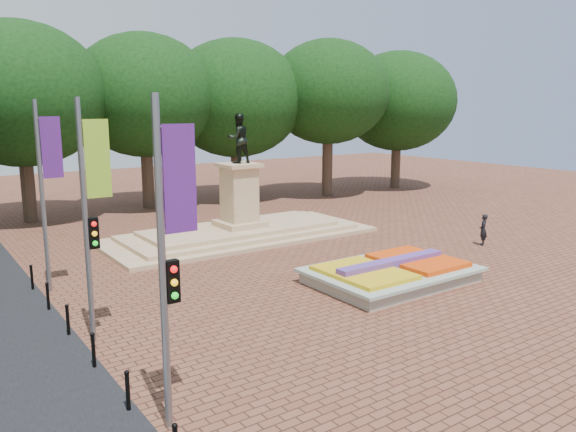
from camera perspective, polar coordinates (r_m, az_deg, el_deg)
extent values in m
plane|color=brown|center=(23.22, 5.14, -5.87)|extent=(90.00, 90.00, 0.00)
cube|color=gray|center=(22.42, 10.43, -6.04)|extent=(6.00, 4.00, 0.45)
cube|color=#A9B6A5|center=(22.34, 10.46, -5.36)|extent=(6.30, 4.30, 0.12)
cube|color=#FB4E0D|center=(23.33, 12.98, -4.43)|extent=(2.60, 3.40, 0.22)
cube|color=yellow|center=(21.33, 7.71, -5.73)|extent=(2.60, 3.40, 0.18)
cube|color=#5A3593|center=(22.28, 10.48, -4.82)|extent=(5.20, 0.55, 0.38)
cube|color=tan|center=(29.55, -4.90, -1.99)|extent=(14.00, 6.00, 0.20)
cube|color=tan|center=(29.50, -4.91, -1.62)|extent=(12.00, 5.00, 0.20)
cube|color=tan|center=(29.46, -4.92, -1.24)|extent=(10.00, 4.00, 0.20)
cube|color=tan|center=(29.41, -4.92, -0.76)|extent=(2.20, 2.20, 0.30)
cube|color=tan|center=(29.13, -4.97, 2.23)|extent=(1.50, 1.50, 2.80)
cube|color=tan|center=(28.94, -5.02, 5.16)|extent=(1.90, 1.90, 0.20)
imported|color=black|center=(28.84, -5.07, 7.84)|extent=(1.22, 0.95, 2.50)
cylinder|color=#38271E|center=(35.83, -24.45, 2.44)|extent=(0.80, 0.80, 4.00)
ellipsoid|color=black|center=(35.52, -25.05, 9.94)|extent=(8.80, 8.80, 7.48)
cylinder|color=#38271E|center=(37.71, -13.96, 3.48)|extent=(0.80, 0.80, 4.00)
ellipsoid|color=black|center=(37.42, -14.30, 10.62)|extent=(8.80, 8.80, 7.48)
cylinder|color=#38271E|center=(40.73, -4.73, 4.30)|extent=(0.80, 0.80, 4.00)
ellipsoid|color=black|center=(40.46, -4.84, 10.92)|extent=(8.80, 8.80, 7.48)
cylinder|color=#38271E|center=(44.65, 3.07, 4.91)|extent=(0.80, 0.80, 4.00)
ellipsoid|color=black|center=(44.40, 3.13, 10.94)|extent=(8.80, 8.80, 7.48)
cylinder|color=#38271E|center=(49.26, 9.52, 5.34)|extent=(0.80, 0.80, 4.00)
ellipsoid|color=black|center=(49.03, 9.69, 10.81)|extent=(8.80, 8.80, 7.48)
cylinder|color=slate|center=(11.70, -12.64, -5.25)|extent=(0.16, 0.16, 7.00)
cube|color=#531C77|center=(11.51, -10.95, 3.71)|extent=(0.70, 0.04, 2.20)
cylinder|color=slate|center=(16.79, -19.87, -0.73)|extent=(0.16, 0.16, 7.00)
cube|color=#92C727|center=(16.66, -18.78, 5.52)|extent=(0.70, 0.04, 2.20)
cylinder|color=slate|center=(22.08, -23.69, 1.68)|extent=(0.16, 0.16, 7.00)
cube|color=#531C77|center=(21.98, -22.89, 6.43)|extent=(0.70, 0.04, 2.20)
cube|color=black|center=(11.86, -11.68, -6.51)|extent=(0.28, 0.18, 0.90)
cube|color=black|center=(16.90, -19.16, -1.64)|extent=(0.28, 0.18, 0.90)
sphere|color=black|center=(11.28, -11.43, -20.19)|extent=(0.12, 0.12, 0.12)
cylinder|color=black|center=(13.64, -15.96, -16.82)|extent=(0.10, 0.10, 0.90)
sphere|color=black|center=(13.43, -16.07, -15.05)|extent=(0.12, 0.12, 0.12)
cylinder|color=black|center=(15.90, -19.15, -12.87)|extent=(0.10, 0.10, 0.90)
sphere|color=black|center=(15.72, -19.26, -11.30)|extent=(0.12, 0.12, 0.12)
cylinder|color=black|center=(18.25, -21.46, -9.90)|extent=(0.10, 0.10, 0.90)
sphere|color=black|center=(18.09, -21.56, -8.50)|extent=(0.12, 0.12, 0.12)
cylinder|color=black|center=(20.66, -23.20, -7.59)|extent=(0.10, 0.10, 0.90)
sphere|color=black|center=(20.52, -23.30, -6.35)|extent=(0.12, 0.12, 0.12)
cylinder|color=black|center=(23.11, -24.57, -5.77)|extent=(0.10, 0.10, 0.90)
sphere|color=black|center=(22.99, -24.67, -4.65)|extent=(0.12, 0.12, 0.12)
imported|color=black|center=(29.29, 19.21, -1.33)|extent=(0.68, 0.63, 1.55)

